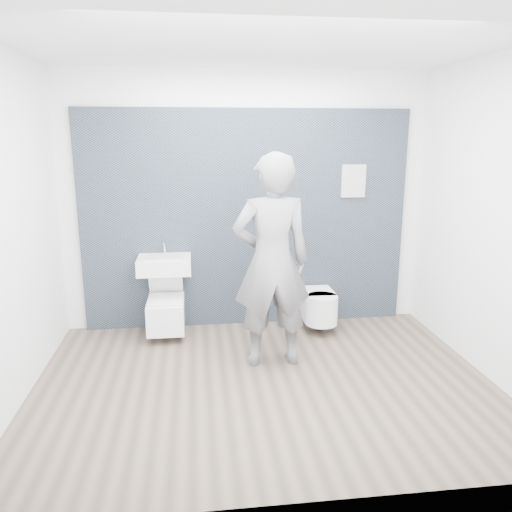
{
  "coord_description": "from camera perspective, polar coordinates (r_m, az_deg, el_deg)",
  "views": [
    {
      "loc": [
        -0.57,
        -3.97,
        2.12
      ],
      "look_at": [
        0.0,
        0.6,
        1.0
      ],
      "focal_mm": 35.0,
      "sensor_mm": 36.0,
      "label": 1
    }
  ],
  "objects": [
    {
      "name": "ground",
      "position": [
        4.53,
        0.96,
        -14.2
      ],
      "size": [
        4.0,
        4.0,
        0.0
      ],
      "primitive_type": "plane",
      "color": "brown",
      "rests_on": "ground"
    },
    {
      "name": "room_shell",
      "position": [
        4.03,
        1.06,
        8.26
      ],
      "size": [
        4.0,
        4.0,
        4.0
      ],
      "color": "silver",
      "rests_on": "ground"
    },
    {
      "name": "tile_wall",
      "position": [
        5.86,
        -1.05,
        -7.53
      ],
      "size": [
        3.6,
        0.06,
        2.4
      ],
      "primitive_type": "cube",
      "color": "black",
      "rests_on": "ground"
    },
    {
      "name": "washbasin",
      "position": [
        5.38,
        -10.42,
        -0.94
      ],
      "size": [
        0.56,
        0.42,
        0.42
      ],
      "color": "white",
      "rests_on": "ground"
    },
    {
      "name": "toilet_square",
      "position": [
        5.46,
        -10.23,
        -6.26
      ],
      "size": [
        0.38,
        0.56,
        0.69
      ],
      "color": "white",
      "rests_on": "ground"
    },
    {
      "name": "toilet_rounded",
      "position": [
        5.59,
        7.21,
        -5.72
      ],
      "size": [
        0.35,
        0.6,
        0.32
      ],
      "color": "white",
      "rests_on": "ground"
    },
    {
      "name": "info_placard",
      "position": [
        6.05,
        10.38,
        -7.06
      ],
      "size": [
        0.27,
        0.03,
        0.36
      ],
      "primitive_type": "cube",
      "color": "white",
      "rests_on": "ground"
    },
    {
      "name": "visitor",
      "position": [
        4.56,
        1.81,
        -0.66
      ],
      "size": [
        0.74,
        0.51,
        1.98
      ],
      "primitive_type": "imported",
      "rotation": [
        0.0,
        0.0,
        3.19
      ],
      "color": "slate",
      "rests_on": "ground"
    }
  ]
}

